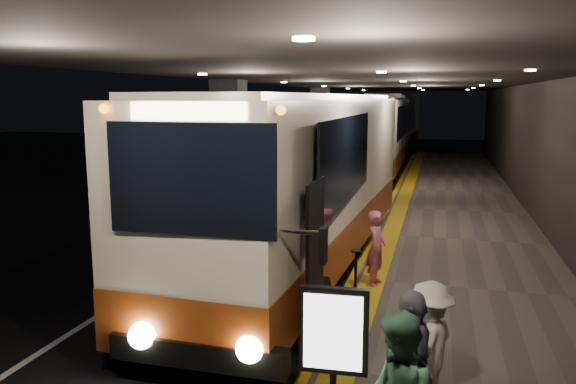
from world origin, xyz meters
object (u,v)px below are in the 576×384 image
at_px(stanchion_post, 355,283).
at_px(passenger_boarding, 376,248).
at_px(coach_main, 304,188).
at_px(passenger_waiting_white, 428,346).
at_px(coach_second, 379,137).
at_px(coach_third, 393,126).
at_px(passenger_waiting_grey, 411,372).
at_px(info_sign, 334,334).

bearing_deg(stanchion_post, passenger_boarding, 83.99).
height_order(coach_main, passenger_waiting_white, coach_main).
height_order(coach_main, stanchion_post, coach_main).
distance_m(coach_main, coach_second, 17.75).
height_order(coach_third, passenger_waiting_white, coach_third).
relative_size(passenger_boarding, stanchion_post, 1.35).
relative_size(coach_third, stanchion_post, 11.43).
relative_size(coach_main, passenger_waiting_white, 7.82).
bearing_deg(passenger_boarding, passenger_waiting_white, -158.17).
xyz_separation_m(coach_main, passenger_waiting_grey, (2.80, -6.81, -0.81)).
relative_size(passenger_boarding, passenger_waiting_white, 0.96).
xyz_separation_m(passenger_waiting_white, passenger_waiting_grey, (-0.16, -0.92, 0.10)).
xyz_separation_m(coach_main, coach_second, (-0.18, 17.75, -0.03)).
relative_size(info_sign, stanchion_post, 1.47).
xyz_separation_m(passenger_boarding, passenger_waiting_grey, (0.96, -5.39, 0.14)).
distance_m(passenger_waiting_white, stanchion_post, 3.10).
distance_m(coach_third, passenger_waiting_white, 34.55).
height_order(coach_third, passenger_boarding, coach_third).
bearing_deg(info_sign, passenger_waiting_white, 29.08).
bearing_deg(passenger_waiting_grey, stanchion_post, -152.28).
xyz_separation_m(coach_second, info_sign, (2.10, -24.31, -0.56)).
bearing_deg(coach_main, coach_second, 92.98).
bearing_deg(coach_second, passenger_waiting_white, -82.82).
bearing_deg(stanchion_post, coach_main, 118.42).
bearing_deg(stanchion_post, passenger_waiting_white, -65.23).
height_order(coach_main, info_sign, coach_main).
bearing_deg(info_sign, coach_second, 91.42).
distance_m(coach_second, passenger_boarding, 19.30).
bearing_deg(coach_main, coach_third, 92.95).
relative_size(coach_third, passenger_waiting_white, 8.10).
distance_m(coach_main, coach_third, 28.50).
bearing_deg(passenger_waiting_white, coach_third, -154.92).
bearing_deg(coach_main, passenger_boarding, -35.20).
xyz_separation_m(passenger_waiting_grey, stanchion_post, (-1.14, 3.73, -0.34)).
bearing_deg(passenger_waiting_white, coach_main, -133.59).
xyz_separation_m(coach_second, coach_third, (-0.09, 10.74, 0.12)).
bearing_deg(passenger_waiting_grey, coach_main, -146.85).
xyz_separation_m(coach_second, passenger_waiting_white, (3.14, -23.64, -0.88)).
distance_m(info_sign, stanchion_post, 3.53).
bearing_deg(passenger_waiting_white, coach_second, -152.73).
distance_m(passenger_boarding, info_sign, 5.15).
xyz_separation_m(coach_main, stanchion_post, (1.67, -3.08, -1.15)).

